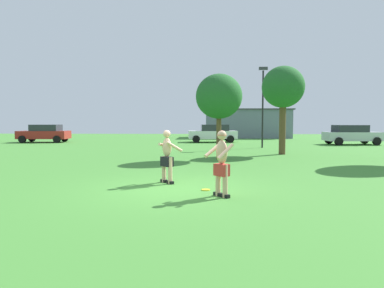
{
  "coord_description": "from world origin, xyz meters",
  "views": [
    {
      "loc": [
        0.98,
        -9.64,
        1.93
      ],
      "look_at": [
        0.52,
        0.15,
        1.26
      ],
      "focal_mm": 32.06,
      "sensor_mm": 36.0,
      "label": 1
    }
  ],
  "objects_px": {
    "car_silver_near_post": "(352,134)",
    "car_red_far_end": "(44,133)",
    "lamp_post": "(263,98)",
    "tree_behind_players": "(219,97)",
    "tree_right_field": "(283,88)",
    "player_with_cap": "(221,160)",
    "car_white_mid_lot": "(213,133)",
    "player_in_black": "(167,155)",
    "frisbee": "(206,190)"
  },
  "relations": [
    {
      "from": "frisbee",
      "to": "tree_right_field",
      "type": "distance_m",
      "value": 11.85
    },
    {
      "from": "player_in_black",
      "to": "car_white_mid_lot",
      "type": "xyz_separation_m",
      "value": [
        1.71,
        20.38,
        -0.04
      ]
    },
    {
      "from": "frisbee",
      "to": "lamp_post",
      "type": "height_order",
      "value": "lamp_post"
    },
    {
      "from": "car_silver_near_post",
      "to": "player_in_black",
      "type": "bearing_deg",
      "value": -125.97
    },
    {
      "from": "player_in_black",
      "to": "car_red_far_end",
      "type": "height_order",
      "value": "player_in_black"
    },
    {
      "from": "frisbee",
      "to": "car_red_far_end",
      "type": "height_order",
      "value": "car_red_far_end"
    },
    {
      "from": "car_silver_near_post",
      "to": "car_red_far_end",
      "type": "xyz_separation_m",
      "value": [
        -26.16,
        1.75,
        0.0
      ]
    },
    {
      "from": "frisbee",
      "to": "car_silver_near_post",
      "type": "distance_m",
      "value": 22.04
    },
    {
      "from": "car_red_far_end",
      "to": "tree_behind_players",
      "type": "distance_m",
      "value": 19.89
    },
    {
      "from": "car_red_far_end",
      "to": "tree_right_field",
      "type": "height_order",
      "value": "tree_right_field"
    },
    {
      "from": "lamp_post",
      "to": "tree_behind_players",
      "type": "height_order",
      "value": "lamp_post"
    },
    {
      "from": "player_with_cap",
      "to": "player_in_black",
      "type": "bearing_deg",
      "value": 130.97
    },
    {
      "from": "player_in_black",
      "to": "car_white_mid_lot",
      "type": "distance_m",
      "value": 20.46
    },
    {
      "from": "player_with_cap",
      "to": "tree_right_field",
      "type": "height_order",
      "value": "tree_right_field"
    },
    {
      "from": "car_red_far_end",
      "to": "lamp_post",
      "type": "relative_size",
      "value": 0.77
    },
    {
      "from": "tree_behind_players",
      "to": "lamp_post",
      "type": "bearing_deg",
      "value": 65.71
    },
    {
      "from": "tree_right_field",
      "to": "tree_behind_players",
      "type": "bearing_deg",
      "value": -144.84
    },
    {
      "from": "lamp_post",
      "to": "car_white_mid_lot",
      "type": "bearing_deg",
      "value": 118.49
    },
    {
      "from": "car_red_far_end",
      "to": "lamp_post",
      "type": "bearing_deg",
      "value": -16.11
    },
    {
      "from": "car_red_far_end",
      "to": "tree_right_field",
      "type": "bearing_deg",
      "value": -28.16
    },
    {
      "from": "car_red_far_end",
      "to": "car_silver_near_post",
      "type": "bearing_deg",
      "value": -3.84
    },
    {
      "from": "player_in_black",
      "to": "tree_right_field",
      "type": "relative_size",
      "value": 0.33
    },
    {
      "from": "car_silver_near_post",
      "to": "car_red_far_end",
      "type": "relative_size",
      "value": 1.01
    },
    {
      "from": "lamp_post",
      "to": "frisbee",
      "type": "bearing_deg",
      "value": -104.53
    },
    {
      "from": "car_red_far_end",
      "to": "player_with_cap",
      "type": "bearing_deg",
      "value": -54.94
    },
    {
      "from": "tree_right_field",
      "to": "car_white_mid_lot",
      "type": "bearing_deg",
      "value": 108.98
    },
    {
      "from": "car_white_mid_lot",
      "to": "lamp_post",
      "type": "relative_size",
      "value": 0.78
    },
    {
      "from": "player_with_cap",
      "to": "tree_behind_players",
      "type": "relative_size",
      "value": 0.4
    },
    {
      "from": "car_silver_near_post",
      "to": "car_white_mid_lot",
      "type": "relative_size",
      "value": 1.0
    },
    {
      "from": "lamp_post",
      "to": "tree_right_field",
      "type": "distance_m",
      "value": 4.78
    },
    {
      "from": "car_white_mid_lot",
      "to": "tree_right_field",
      "type": "distance_m",
      "value": 12.04
    },
    {
      "from": "car_white_mid_lot",
      "to": "player_with_cap",
      "type": "bearing_deg",
      "value": -90.29
    },
    {
      "from": "frisbee",
      "to": "car_silver_near_post",
      "type": "relative_size",
      "value": 0.05
    },
    {
      "from": "player_with_cap",
      "to": "car_silver_near_post",
      "type": "relative_size",
      "value": 0.38
    },
    {
      "from": "tree_behind_players",
      "to": "car_red_far_end",
      "type": "bearing_deg",
      "value": 139.99
    },
    {
      "from": "car_white_mid_lot",
      "to": "lamp_post",
      "type": "distance_m",
      "value": 7.63
    },
    {
      "from": "tree_behind_players",
      "to": "tree_right_field",
      "type": "bearing_deg",
      "value": 35.16
    },
    {
      "from": "player_in_black",
      "to": "car_white_mid_lot",
      "type": "relative_size",
      "value": 0.37
    },
    {
      "from": "tree_right_field",
      "to": "car_red_far_end",
      "type": "bearing_deg",
      "value": 151.84
    },
    {
      "from": "frisbee",
      "to": "car_silver_near_post",
      "type": "bearing_deg",
      "value": 58.15
    },
    {
      "from": "player_in_black",
      "to": "frisbee",
      "type": "relative_size",
      "value": 6.81
    },
    {
      "from": "tree_right_field",
      "to": "car_silver_near_post",
      "type": "bearing_deg",
      "value": 48.71
    },
    {
      "from": "tree_right_field",
      "to": "player_with_cap",
      "type": "bearing_deg",
      "value": -109.26
    },
    {
      "from": "player_with_cap",
      "to": "car_silver_near_post",
      "type": "distance_m",
      "value": 22.52
    },
    {
      "from": "player_in_black",
      "to": "frisbee",
      "type": "distance_m",
      "value": 1.8
    },
    {
      "from": "car_silver_near_post",
      "to": "tree_right_field",
      "type": "height_order",
      "value": "tree_right_field"
    },
    {
      "from": "player_with_cap",
      "to": "tree_right_field",
      "type": "bearing_deg",
      "value": 70.74
    },
    {
      "from": "car_silver_near_post",
      "to": "tree_right_field",
      "type": "relative_size",
      "value": 0.88
    },
    {
      "from": "tree_behind_players",
      "to": "car_white_mid_lot",
      "type": "bearing_deg",
      "value": 90.36
    },
    {
      "from": "frisbee",
      "to": "car_red_far_end",
      "type": "xyz_separation_m",
      "value": [
        -14.53,
        20.47,
        0.81
      ]
    }
  ]
}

